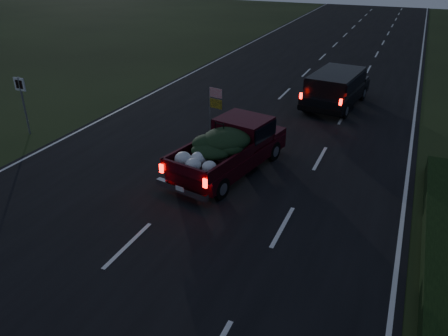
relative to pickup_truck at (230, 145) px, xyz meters
The scene contains 6 objects.
ground 5.38m from the pickup_truck, 98.79° to the right, with size 120.00×120.00×0.00m, color black.
road_asphalt 5.38m from the pickup_truck, 98.79° to the right, with size 14.00×120.00×0.02m, color black.
hedge_row 7.37m from the pickup_truck, 17.65° to the right, with size 1.00×10.00×0.60m, color black.
route_sign 9.33m from the pickup_truck, behind, with size 0.55×0.08×2.50m.
pickup_truck is the anchor object (origin of this frame).
lead_suv 8.96m from the pickup_truck, 76.44° to the left, with size 2.68×5.25×1.45m.
Camera 1 is at (6.20, -7.79, 7.19)m, focal length 35.00 mm.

